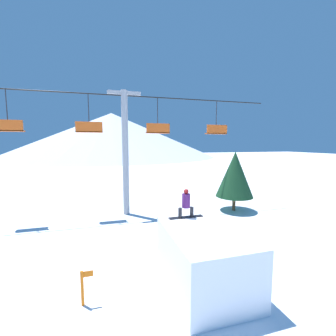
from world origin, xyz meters
TOP-DOWN VIEW (x-y plane):
  - ground_plane at (0.00, 0.00)m, footprint 220.00×220.00m
  - mountain_ridge at (0.00, 87.47)m, footprint 81.60×81.60m
  - snow_ramp at (0.18, 0.14)m, footprint 2.69×3.97m
  - snowboarder at (0.02, 1.72)m, footprint 1.54×0.35m
  - chairlift at (-1.79, 9.73)m, footprint 23.29×0.47m
  - pine_tree_near at (6.59, 8.29)m, footprint 2.91×2.91m
  - trail_marker at (-4.14, 0.29)m, footprint 0.41×0.10m

SIDE VIEW (x-z plane):
  - ground_plane at x=0.00m, z-range 0.00..0.00m
  - trail_marker at x=-4.14m, z-range 0.05..1.25m
  - snow_ramp at x=0.18m, z-range 0.00..2.17m
  - snowboarder at x=0.02m, z-range 2.15..3.41m
  - pine_tree_near at x=6.59m, z-range 0.57..5.31m
  - chairlift at x=-1.79m, z-range 0.83..10.04m
  - mountain_ridge at x=0.00m, z-range 0.00..17.38m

